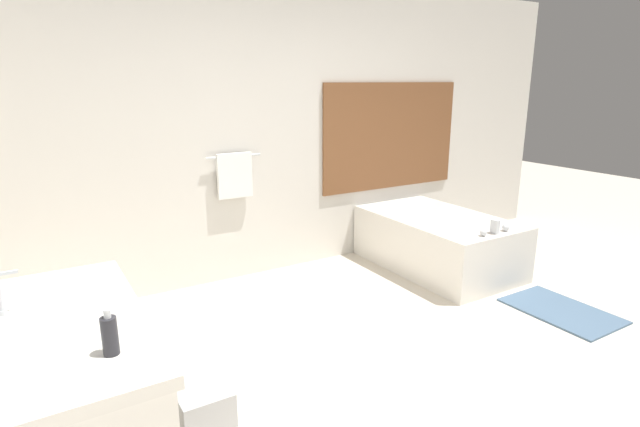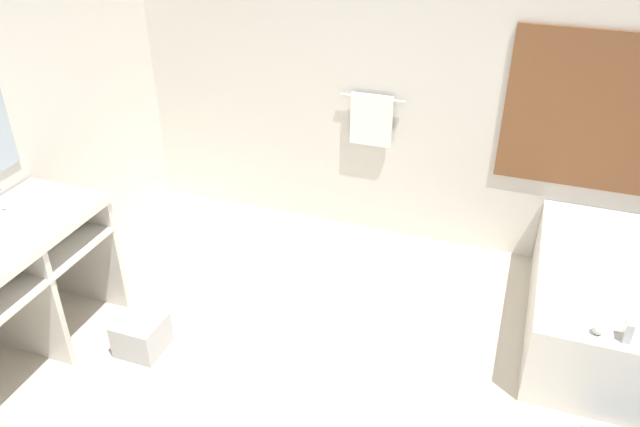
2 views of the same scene
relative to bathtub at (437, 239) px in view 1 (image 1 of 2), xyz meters
The scene contains 8 objects.
ground_plane 2.08m from the bathtub, 136.21° to the right, with size 16.00×16.00×0.00m, color beige.
wall_back_with_blinds 1.95m from the bathtub, 150.80° to the left, with size 7.40×0.13×2.70m.
vanity_counter 3.64m from the bathtub, 158.07° to the right, with size 0.63×1.21×0.89m.
sink_faucet 3.79m from the bathtub, 161.50° to the right, with size 0.09×0.04×0.18m.
bathtub is the anchor object (origin of this frame).
soap_dispenser 3.71m from the bathtub, 151.90° to the right, with size 0.05×0.05×0.16m.
waste_bin 2.96m from the bathtub, 158.05° to the right, with size 0.28×0.28×0.23m.
bath_mat 1.30m from the bathtub, 82.99° to the right, with size 0.55×0.82×0.02m.
Camera 1 is at (-1.91, -1.95, 1.79)m, focal length 28.00 mm.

